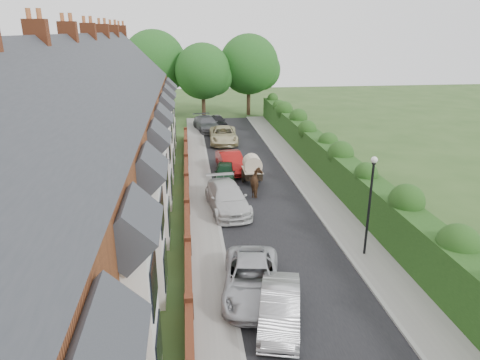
# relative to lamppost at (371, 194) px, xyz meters

# --- Properties ---
(ground) EXTENTS (140.00, 140.00, 0.00)m
(ground) POSITION_rel_lamppost_xyz_m (-3.40, -4.00, -3.30)
(ground) COLOR #2D4C1E
(ground) RESTS_ON ground
(road) EXTENTS (6.00, 58.00, 0.02)m
(road) POSITION_rel_lamppost_xyz_m (-3.90, 7.00, -3.29)
(road) COLOR black
(road) RESTS_ON ground
(pavement_hedge_side) EXTENTS (2.20, 58.00, 0.12)m
(pavement_hedge_side) POSITION_rel_lamppost_xyz_m (0.20, 7.00, -3.24)
(pavement_hedge_side) COLOR gray
(pavement_hedge_side) RESTS_ON ground
(pavement_house_side) EXTENTS (1.70, 58.00, 0.12)m
(pavement_house_side) POSITION_rel_lamppost_xyz_m (-7.75, 7.00, -3.24)
(pavement_house_side) COLOR gray
(pavement_house_side) RESTS_ON ground
(kerb_hedge_side) EXTENTS (0.18, 58.00, 0.13)m
(kerb_hedge_side) POSITION_rel_lamppost_xyz_m (-0.85, 7.00, -3.23)
(kerb_hedge_side) COLOR #9C9C97
(kerb_hedge_side) RESTS_ON ground
(kerb_house_side) EXTENTS (0.18, 58.00, 0.13)m
(kerb_house_side) POSITION_rel_lamppost_xyz_m (-6.95, 7.00, -3.23)
(kerb_house_side) COLOR #9C9C97
(kerb_house_side) RESTS_ON ground
(hedge) EXTENTS (2.10, 58.00, 2.85)m
(hedge) POSITION_rel_lamppost_xyz_m (2.00, 7.00, -1.70)
(hedge) COLOR #183B13
(hedge) RESTS_ON ground
(terrace_row) EXTENTS (9.05, 40.50, 11.50)m
(terrace_row) POSITION_rel_lamppost_xyz_m (-14.27, 5.98, 1.18)
(terrace_row) COLOR brown
(terrace_row) RESTS_ON ground
(garden_wall_row) EXTENTS (0.35, 40.35, 1.10)m
(garden_wall_row) POSITION_rel_lamppost_xyz_m (-8.75, 6.00, -2.84)
(garden_wall_row) COLOR brown
(garden_wall_row) RESTS_ON ground
(lamppost) EXTENTS (0.32, 0.32, 5.16)m
(lamppost) POSITION_rel_lamppost_xyz_m (0.00, 0.00, 0.00)
(lamppost) COLOR black
(lamppost) RESTS_ON ground
(tree_far_left) EXTENTS (7.14, 6.80, 9.29)m
(tree_far_left) POSITION_rel_lamppost_xyz_m (-6.05, 36.08, 2.41)
(tree_far_left) COLOR #332316
(tree_far_left) RESTS_ON ground
(tree_far_right) EXTENTS (7.98, 7.60, 10.31)m
(tree_far_right) POSITION_rel_lamppost_xyz_m (-0.01, 38.08, 3.02)
(tree_far_right) COLOR #332316
(tree_far_right) RESTS_ON ground
(tree_far_back) EXTENTS (8.40, 8.00, 10.82)m
(tree_far_back) POSITION_rel_lamppost_xyz_m (-11.99, 39.08, 3.32)
(tree_far_back) COLOR #332316
(tree_far_back) RESTS_ON ground
(car_silver_a) EXTENTS (2.44, 4.47, 1.40)m
(car_silver_a) POSITION_rel_lamppost_xyz_m (-5.31, -4.60, -2.60)
(car_silver_a) COLOR #A0A0A4
(car_silver_a) RESTS_ON ground
(car_silver_b) EXTENTS (3.11, 5.47, 1.44)m
(car_silver_b) POSITION_rel_lamppost_xyz_m (-6.09, -2.56, -2.58)
(car_silver_b) COLOR #B2B4B9
(car_silver_b) RESTS_ON ground
(car_white) EXTENTS (2.80, 5.75, 1.61)m
(car_white) POSITION_rel_lamppost_xyz_m (-6.24, 6.60, -2.49)
(car_white) COLOR silver
(car_white) RESTS_ON ground
(car_green) EXTENTS (2.02, 3.99, 1.30)m
(car_green) POSITION_rel_lamppost_xyz_m (-5.87, 12.20, -2.65)
(car_green) COLOR black
(car_green) RESTS_ON ground
(car_red) EXTENTS (2.21, 4.92, 1.57)m
(car_red) POSITION_rel_lamppost_xyz_m (-5.24, 14.20, -2.51)
(car_red) COLOR maroon
(car_red) RESTS_ON ground
(car_beige) EXTENTS (2.88, 5.86, 1.60)m
(car_beige) POSITION_rel_lamppost_xyz_m (-5.02, 23.40, -2.50)
(car_beige) COLOR beige
(car_beige) RESTS_ON ground
(car_grey) EXTENTS (3.26, 5.88, 1.61)m
(car_grey) POSITION_rel_lamppost_xyz_m (-6.40, 29.00, -2.49)
(car_grey) COLOR #525459
(car_grey) RESTS_ON ground
(car_black) EXTENTS (2.33, 4.22, 1.36)m
(car_black) POSITION_rel_lamppost_xyz_m (-5.04, 31.00, -2.62)
(car_black) COLOR black
(car_black) RESTS_ON ground
(horse) EXTENTS (1.11, 2.13, 1.74)m
(horse) POSITION_rel_lamppost_xyz_m (-3.99, 8.87, -2.43)
(horse) COLOR #462C19
(horse) RESTS_ON ground
(horse_cart) EXTENTS (1.38, 3.05, 2.20)m
(horse_cart) POSITION_rel_lamppost_xyz_m (-3.99, 11.08, -2.04)
(horse_cart) COLOR black
(horse_cart) RESTS_ON ground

